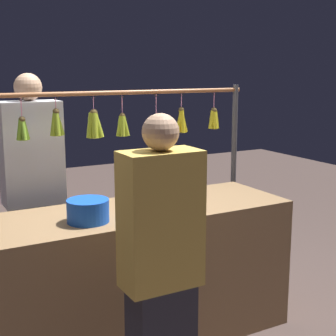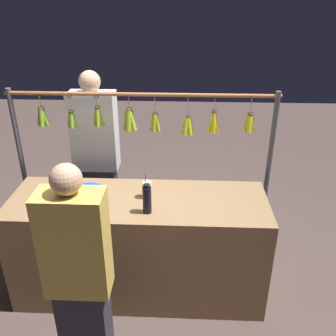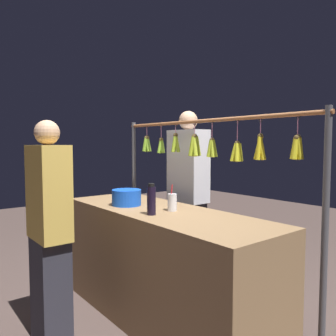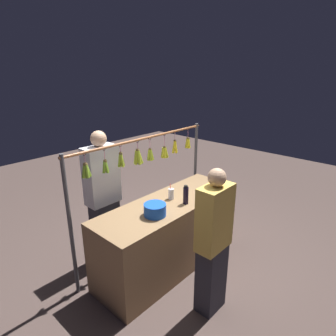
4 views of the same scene
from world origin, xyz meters
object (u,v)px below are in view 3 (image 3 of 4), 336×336
object	(u,v)px
blue_bucket	(126,197)
drink_cup	(172,202)
customer_person	(50,235)
water_bottle	(151,200)
vendor_person	(188,198)

from	to	relation	value
blue_bucket	drink_cup	xyz separation A→B (m)	(-0.44, -0.15, 0.00)
drink_cup	customer_person	size ratio (longest dim) A/B	0.13
water_bottle	vendor_person	bearing A→B (deg)	-56.86
drink_cup	vendor_person	bearing A→B (deg)	-50.15
blue_bucket	customer_person	size ratio (longest dim) A/B	0.16
water_bottle	drink_cup	distance (m)	0.22
drink_cup	blue_bucket	bearing A→B (deg)	19.00
drink_cup	vendor_person	xyz separation A→B (m)	(0.56, -0.67, -0.10)
vendor_person	customer_person	world-z (taller)	vendor_person
water_bottle	blue_bucket	size ratio (longest dim) A/B	0.94
water_bottle	blue_bucket	world-z (taller)	water_bottle
customer_person	water_bottle	bearing A→B (deg)	-118.69
drink_cup	customer_person	world-z (taller)	customer_person
drink_cup	customer_person	bearing A→B (deg)	69.05
water_bottle	blue_bucket	bearing A→B (deg)	-8.34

